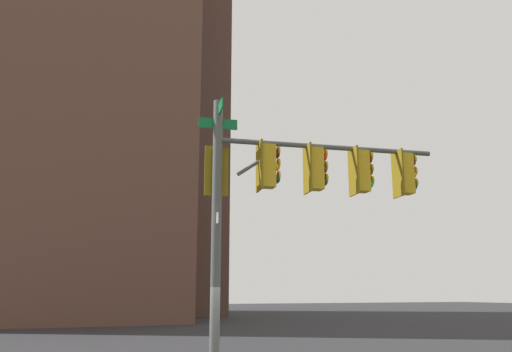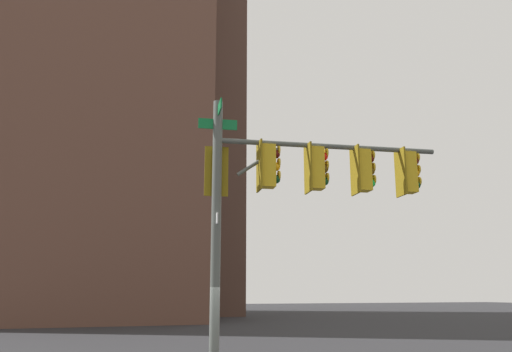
% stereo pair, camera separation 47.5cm
% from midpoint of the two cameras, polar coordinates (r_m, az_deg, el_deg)
% --- Properties ---
extents(signal_pole_assembly, '(1.58, 5.76, 6.73)m').
position_cam_midpoint_polar(signal_pole_assembly, '(12.21, 4.93, -1.10)').
color(signal_pole_assembly, '#4C514C').
rests_on(signal_pole_assembly, ground_plane).
extents(building_brick_nearside, '(26.98, 20.35, 48.85)m').
position_cam_midpoint_polar(building_brick_nearside, '(57.93, -17.70, 10.45)').
color(building_brick_nearside, brown).
rests_on(building_brick_nearside, ground_plane).
extents(building_brick_midblock, '(19.45, 16.40, 41.06)m').
position_cam_midpoint_polar(building_brick_midblock, '(64.89, -10.49, 3.91)').
color(building_brick_midblock, '#4C3328').
rests_on(building_brick_midblock, ground_plane).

